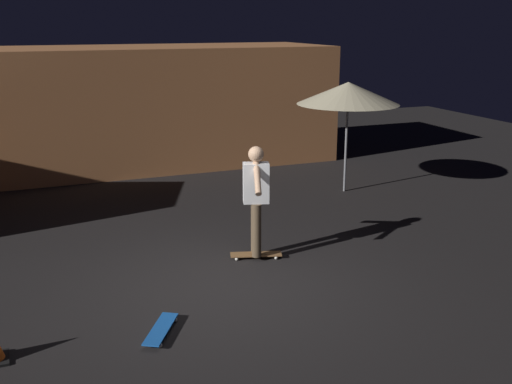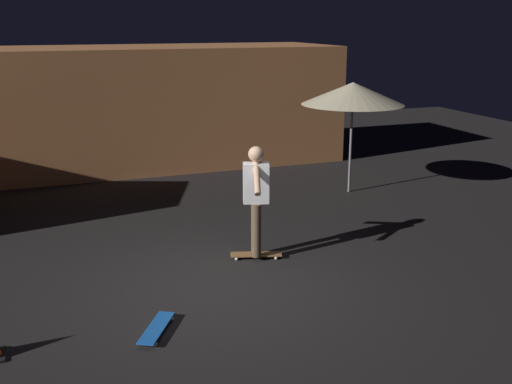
{
  "view_description": "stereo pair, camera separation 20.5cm",
  "coord_description": "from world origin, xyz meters",
  "px_view_note": "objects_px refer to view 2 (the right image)",
  "views": [
    {
      "loc": [
        -2.29,
        -7.23,
        3.5
      ],
      "look_at": [
        0.9,
        0.81,
        1.05
      ],
      "focal_mm": 42.58,
      "sensor_mm": 36.0,
      "label": 1
    },
    {
      "loc": [
        -2.1,
        -7.3,
        3.5
      ],
      "look_at": [
        0.9,
        0.81,
        1.05
      ],
      "focal_mm": 42.58,
      "sensor_mm": 36.0,
      "label": 2
    }
  ],
  "objects_px": {
    "skateboard_spare": "(157,328)",
    "patio_umbrella": "(353,93)",
    "skater": "(256,193)",
    "skateboard_ridden": "(256,255)"
  },
  "relations": [
    {
      "from": "skateboard_spare",
      "to": "patio_umbrella",
      "type": "bearing_deg",
      "value": 42.34
    },
    {
      "from": "skateboard_ridden",
      "to": "skateboard_spare",
      "type": "distance_m",
      "value": 2.58
    },
    {
      "from": "skateboard_ridden",
      "to": "patio_umbrella",
      "type": "bearing_deg",
      "value": 41.94
    },
    {
      "from": "patio_umbrella",
      "to": "skater",
      "type": "height_order",
      "value": "patio_umbrella"
    },
    {
      "from": "skateboard_spare",
      "to": "skater",
      "type": "distance_m",
      "value": 2.76
    },
    {
      "from": "skateboard_spare",
      "to": "skater",
      "type": "relative_size",
      "value": 0.46
    },
    {
      "from": "skater",
      "to": "skateboard_ridden",
      "type": "bearing_deg",
      "value": -90.0
    },
    {
      "from": "patio_umbrella",
      "to": "skateboard_ridden",
      "type": "relative_size",
      "value": 2.86
    },
    {
      "from": "skateboard_spare",
      "to": "skater",
      "type": "bearing_deg",
      "value": 43.0
    },
    {
      "from": "patio_umbrella",
      "to": "skater",
      "type": "bearing_deg",
      "value": -138.06
    }
  ]
}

